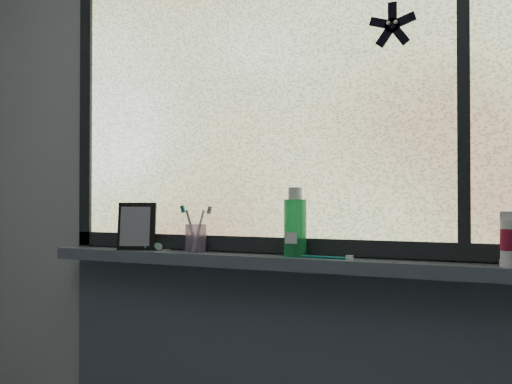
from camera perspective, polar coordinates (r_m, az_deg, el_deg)
The scene contains 13 objects.
wall_back at distance 1.90m, azimuth 1.84°, elevation 0.79°, with size 3.00×0.01×2.50m, color #9EA3A8.
windowsill at distance 1.84m, azimuth 0.92°, elevation -6.95°, with size 1.62×0.14×0.04m, color #454E5D.
window_pane at distance 1.91m, azimuth 1.56°, elevation 9.25°, with size 1.50×0.01×1.00m, color silver.
frame_bottom at distance 1.88m, azimuth 1.52°, elevation -5.29°, with size 1.60×0.03×0.05m, color black.
frame_left at distance 2.32m, azimuth -16.50°, elevation 7.48°, with size 0.05×0.03×1.10m, color black.
frame_mullion at distance 1.76m, azimuth 20.07°, elevation 10.17°, with size 0.04×0.03×1.00m, color black.
starfish_sticker at distance 1.82m, azimuth 13.49°, elevation 15.89°, with size 0.15×0.02×0.15m, color black, non-canonical shape.
vanity_mirror at distance 2.07m, azimuth -11.83°, elevation -3.37°, with size 0.13×0.07×0.17m, color black.
toothpaste_tube at distance 2.07m, azimuth -10.69°, elevation -5.25°, with size 0.18×0.04×0.03m, color silver, non-canonical shape.
toothbrush_cup at distance 1.96m, azimuth -6.05°, elevation -4.61°, with size 0.07×0.07×0.09m, color #A98EBC.
toothbrush_lying at distance 1.75m, azimuth 6.68°, elevation -6.42°, with size 0.18×0.02×0.01m, color #0C6C69, non-canonical shape.
mouthwash_bottle at distance 1.79m, azimuth 3.94°, elevation -3.00°, with size 0.07×0.07×0.18m, color green.
cream_tube at distance 1.66m, azimuth 23.93°, elevation -4.16°, with size 0.04×0.04×0.10m, color silver.
Camera 1 is at (0.74, -0.44, 1.20)m, focal length 40.00 mm.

